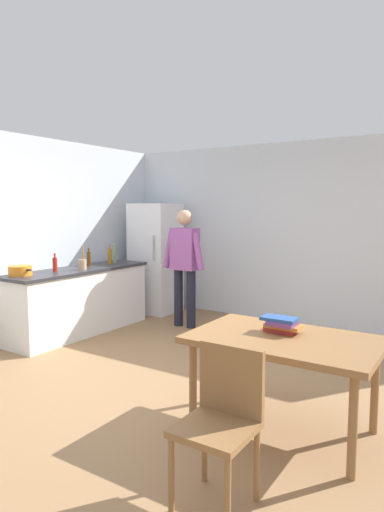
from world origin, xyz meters
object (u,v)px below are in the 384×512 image
(chair, at_px, (222,413))
(cooking_pot, at_px, (20,271))
(utensil_jar, at_px, (82,264))
(bottle_beer_brown, at_px, (89,259))
(refrigerator, at_px, (156,258))
(bottle_vinegar_tall, at_px, (115,253))
(bottle_oil_amber, at_px, (110,256))
(bottle_sauce_red, at_px, (55,264))
(book_stack, at_px, (282,324))
(person, at_px, (185,260))
(dining_table, at_px, (284,347))

(chair, relative_size, cooking_pot, 2.28)
(utensil_jar, relative_size, bottle_beer_brown, 1.23)
(refrigerator, relative_size, cooking_pot, 4.50)
(cooking_pot, height_order, utensil_jar, utensil_jar)
(bottle_beer_brown, bearing_deg, bottle_vinegar_tall, 88.78)
(bottle_vinegar_tall, bearing_deg, refrigerator, 78.04)
(bottle_oil_amber, bearing_deg, bottle_sauce_red, -91.60)
(bottle_sauce_red, height_order, bottle_beer_brown, bottle_beer_brown)
(refrigerator, bearing_deg, chair, -48.03)
(bottle_vinegar_tall, bearing_deg, chair, -39.54)
(bottle_sauce_red, bearing_deg, cooking_pot, -99.08)
(bottle_vinegar_tall, bearing_deg, book_stack, -27.79)
(bottle_beer_brown, relative_size, book_stack, 0.87)
(utensil_jar, relative_size, book_stack, 1.07)
(person, distance_m, book_stack, 3.07)
(refrigerator, height_order, bottle_sauce_red, refrigerator)
(bottle_vinegar_tall, height_order, bottle_oil_amber, bottle_vinegar_tall)
(chair, bearing_deg, bottle_beer_brown, 136.28)
(bottle_sauce_red, bearing_deg, chair, -26.25)
(person, xyz_separation_m, book_stack, (2.29, -2.05, -0.16))
(utensil_jar, bearing_deg, refrigerator, 91.77)
(dining_table, relative_size, utensil_jar, 4.37)
(book_stack, bearing_deg, bottle_sauce_red, 169.48)
(book_stack, bearing_deg, cooking_pot, 177.43)
(person, xyz_separation_m, dining_table, (2.35, -2.15, -0.31))
(refrigerator, relative_size, bottle_oil_amber, 6.43)
(chair, distance_m, book_stack, 1.11)
(utensil_jar, xyz_separation_m, bottle_vinegar_tall, (-0.22, 0.87, 0.06))
(bottle_sauce_red, bearing_deg, bottle_oil_amber, 88.40)
(chair, bearing_deg, dining_table, 80.19)
(refrigerator, xyz_separation_m, book_stack, (3.24, -2.60, -0.08))
(chair, bearing_deg, person, 117.22)
(cooking_pot, distance_m, bottle_vinegar_tall, 1.64)
(dining_table, height_order, book_stack, book_stack)
(dining_table, bearing_deg, person, 137.59)
(bottle_sauce_red, bearing_deg, book_stack, -10.52)
(dining_table, distance_m, bottle_vinegar_tall, 3.97)
(refrigerator, bearing_deg, bottle_oil_amber, -96.48)
(person, bearing_deg, refrigerator, 149.77)
(chair, xyz_separation_m, book_stack, (-0.06, 1.07, 0.28))
(cooking_pot, bearing_deg, bottle_beer_brown, 88.32)
(dining_table, height_order, utensil_jar, utensil_jar)
(bottle_sauce_red, bearing_deg, utensil_jar, 57.41)
(person, xyz_separation_m, cooking_pot, (-1.16, -1.89, -0.02))
(person, distance_m, utensil_jar, 1.44)
(dining_table, bearing_deg, book_stack, 121.94)
(bottle_oil_amber, bearing_deg, cooking_pot, -94.02)
(bottle_vinegar_tall, bearing_deg, utensil_jar, -75.69)
(utensil_jar, bearing_deg, book_stack, -16.19)
(bottle_oil_amber, bearing_deg, chair, -38.29)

